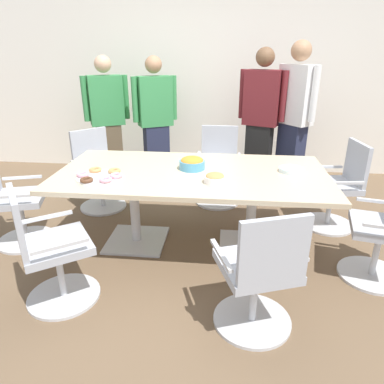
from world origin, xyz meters
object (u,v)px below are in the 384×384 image
(office_chair_2, at_px, (218,170))
(office_chair_4, at_px, (13,204))
(person_standing_0, at_px, (108,119))
(conference_table, at_px, (192,184))
(office_chair_5, at_px, (49,253))
(office_chair_6, at_px, (259,277))
(person_standing_2, at_px, (261,118))
(snack_bowl_cookies, at_px, (215,178))
(donut_platter, at_px, (100,176))
(office_chair_3, at_px, (98,174))
(office_chair_1, at_px, (337,190))
(person_standing_1, at_px, (156,120))
(snack_bowl_chips_orange, at_px, (192,163))
(plate_stack, at_px, (291,170))
(person_standing_3, at_px, (294,116))

(office_chair_2, height_order, office_chair_4, same)
(office_chair_2, xyz_separation_m, person_standing_0, (-1.53, 0.58, 0.48))
(conference_table, bearing_deg, office_chair_5, -135.84)
(office_chair_6, distance_m, person_standing_2, 2.74)
(office_chair_5, xyz_separation_m, snack_bowl_cookies, (1.16, 0.65, 0.38))
(donut_platter, bearing_deg, office_chair_5, -105.15)
(office_chair_3, distance_m, office_chair_6, 2.52)
(conference_table, distance_m, office_chair_3, 1.44)
(office_chair_1, distance_m, donut_platter, 2.39)
(office_chair_2, bearing_deg, person_standing_1, -33.23)
(office_chair_1, distance_m, person_standing_0, 3.04)
(office_chair_2, height_order, snack_bowl_cookies, office_chair_2)
(office_chair_5, xyz_separation_m, snack_bowl_chips_orange, (0.93, 0.98, 0.40))
(conference_table, relative_size, plate_stack, 11.15)
(snack_bowl_cookies, bearing_deg, plate_stack, 27.58)
(person_standing_2, relative_size, plate_stack, 8.32)
(office_chair_3, height_order, person_standing_3, person_standing_3)
(person_standing_3, relative_size, donut_platter, 4.66)
(snack_bowl_cookies, bearing_deg, snack_bowl_chips_orange, 123.54)
(office_chair_4, distance_m, donut_platter, 1.01)
(office_chair_2, relative_size, office_chair_5, 1.00)
(person_standing_1, xyz_separation_m, snack_bowl_chips_orange, (0.66, -1.62, -0.07))
(person_standing_2, bearing_deg, snack_bowl_chips_orange, 86.81)
(office_chair_5, bearing_deg, person_standing_2, 110.86)
(office_chair_4, relative_size, person_standing_0, 0.54)
(person_standing_0, height_order, person_standing_3, person_standing_3)
(office_chair_5, height_order, person_standing_0, person_standing_0)
(snack_bowl_cookies, bearing_deg, donut_platter, 179.12)
(person_standing_1, relative_size, person_standing_2, 0.94)
(person_standing_0, bearing_deg, donut_platter, 79.77)
(office_chair_4, bearing_deg, office_chair_6, 50.36)
(person_standing_1, xyz_separation_m, plate_stack, (1.55, -1.61, -0.11))
(office_chair_5, xyz_separation_m, donut_platter, (0.18, 0.66, 0.36))
(office_chair_3, relative_size, person_standing_2, 0.51)
(office_chair_1, distance_m, office_chair_5, 2.82)
(plate_stack, bearing_deg, snack_bowl_cookies, -152.42)
(office_chair_1, bearing_deg, person_standing_3, 10.85)
(office_chair_4, distance_m, snack_bowl_cookies, 1.95)
(office_chair_6, distance_m, donut_platter, 1.57)
(office_chair_2, distance_m, office_chair_4, 2.26)
(office_chair_5, relative_size, person_standing_3, 0.49)
(person_standing_1, bearing_deg, office_chair_6, 86.01)
(conference_table, relative_size, person_standing_3, 1.28)
(office_chair_4, xyz_separation_m, person_standing_3, (2.82, 1.68, 0.58))
(office_chair_1, bearing_deg, snack_bowl_chips_orange, 100.46)
(office_chair_3, height_order, person_standing_1, person_standing_1)
(person_standing_2, distance_m, donut_platter, 2.40)
(office_chair_5, bearing_deg, person_standing_3, 104.09)
(plate_stack, bearing_deg, person_standing_2, 95.88)
(office_chair_3, xyz_separation_m, snack_bowl_cookies, (1.41, -1.05, 0.38))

